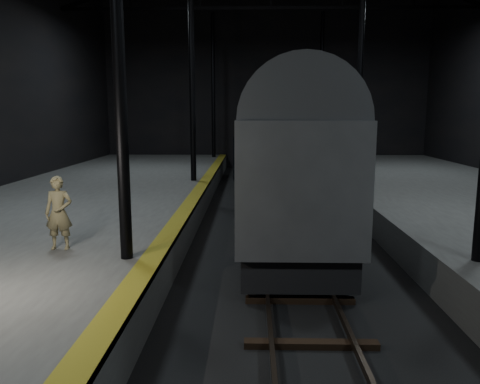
{
  "coord_description": "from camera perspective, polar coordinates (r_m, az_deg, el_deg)",
  "views": [
    {
      "loc": [
        -1.08,
        -13.79,
        4.13
      ],
      "look_at": [
        -1.39,
        -1.18,
        2.0
      ],
      "focal_mm": 35.0,
      "sensor_mm": 36.0,
      "label": 1
    }
  ],
  "objects": [
    {
      "name": "woman",
      "position": [
        11.58,
        -21.22,
        -2.4
      ],
      "size": [
        0.65,
        0.45,
        1.71
      ],
      "primitive_type": "imported",
      "rotation": [
        0.0,
        0.0,
        0.07
      ],
      "color": "#8C8056",
      "rests_on": "platform_left"
    },
    {
      "name": "tactile_strip",
      "position": [
        14.31,
        -7.36,
        -3.12
      ],
      "size": [
        0.5,
        43.8,
        0.01
      ],
      "primitive_type": "cube",
      "color": "olive",
      "rests_on": "platform_left"
    },
    {
      "name": "train",
      "position": [
        19.35,
        4.62,
        6.0
      ],
      "size": [
        2.95,
        19.66,
        5.26
      ],
      "color": "#999BA0",
      "rests_on": "ground"
    },
    {
      "name": "ground",
      "position": [
        14.44,
        5.68,
        -7.09
      ],
      "size": [
        44.0,
        44.0,
        0.0
      ],
      "primitive_type": "plane",
      "color": "black",
      "rests_on": "ground"
    },
    {
      "name": "platform_left",
      "position": [
        15.64,
        -22.96,
        -4.62
      ],
      "size": [
        9.0,
        43.8,
        1.0
      ],
      "primitive_type": "cube",
      "color": "#4C4C4A",
      "rests_on": "ground"
    },
    {
      "name": "track",
      "position": [
        14.42,
        5.68,
        -6.83
      ],
      "size": [
        2.4,
        43.0,
        0.24
      ],
      "color": "#3F3328",
      "rests_on": "ground"
    }
  ]
}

